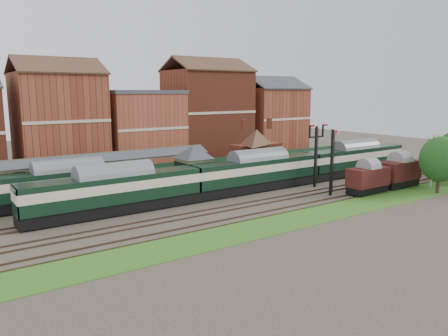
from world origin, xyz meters
TOP-DOWN VIEW (x-y plane):
  - ground at (0.00, 0.00)m, footprint 160.00×160.00m
  - grass_back at (0.00, 16.00)m, footprint 90.00×4.50m
  - grass_front at (0.00, -12.00)m, footprint 90.00×5.00m
  - fence at (0.00, 18.00)m, footprint 90.00×0.12m
  - platform at (-5.00, 9.75)m, footprint 55.00×3.40m
  - signal_box at (-3.00, 3.25)m, footprint 5.40×5.40m
  - brick_hut at (5.00, 3.25)m, footprint 3.20×2.64m
  - station_building at (12.00, 9.75)m, footprint 8.10×8.10m
  - canopy at (-11.00, 9.75)m, footprint 26.00×3.89m
  - semaphore_bracket at (12.04, -2.50)m, footprint 3.60×0.25m
  - semaphore_siding at (10.02, -7.00)m, footprint 1.23×0.25m
  - yard_lamp at (24.00, -11.50)m, footprint 2.60×0.22m
  - town_backdrop at (-0.18, 25.00)m, footprint 69.00×10.00m
  - dmu_train at (4.46, 0.00)m, footprint 56.29×2.96m
  - platform_railcar at (-17.09, 6.50)m, footprint 18.07×2.85m
  - goods_van_a at (14.41, -9.00)m, footprint 5.59×2.42m
  - goods_van_b at (20.80, -9.00)m, footprint 6.05×2.62m
  - tree_far at (21.69, -13.80)m, footprint 4.83×4.83m

SIDE VIEW (x-z plane):
  - ground at x=0.00m, z-range 0.00..0.00m
  - grass_back at x=0.00m, z-range 0.00..0.06m
  - grass_front at x=0.00m, z-range 0.00..0.06m
  - platform at x=-5.00m, z-range 0.00..1.00m
  - fence at x=0.00m, z-range 0.00..1.50m
  - brick_hut at x=5.00m, z-range -0.28..2.67m
  - goods_van_a at x=14.41m, z-range 0.24..3.63m
  - goods_van_b at x=20.80m, z-range 0.25..3.92m
  - platform_railcar at x=-17.09m, z-range 0.35..4.51m
  - dmu_train at x=4.46m, z-range 0.36..4.68m
  - signal_box at x=-3.00m, z-range 0.19..6.19m
  - station_building at x=12.00m, z-range 1.01..6.91m
  - yard_lamp at x=24.00m, z-range 0.49..7.49m
  - semaphore_siding at x=10.02m, z-range 0.16..8.16m
  - tree_far at x=21.69m, z-range 0.73..7.78m
  - canopy at x=-11.00m, z-range 2.54..6.62m
  - semaphore_bracket at x=12.04m, z-range 0.54..8.72m
  - town_backdrop at x=-0.18m, z-range -1.00..15.00m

